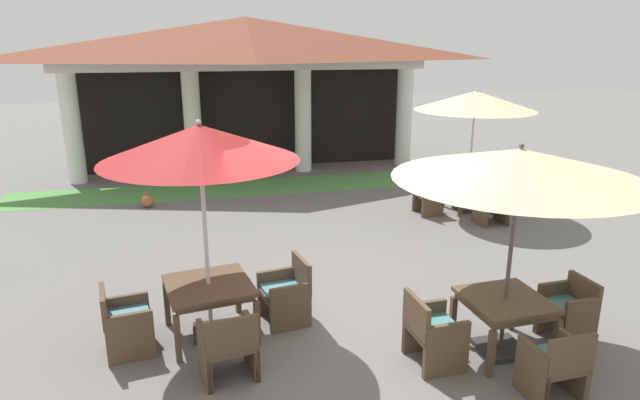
{
  "coord_description": "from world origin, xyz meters",
  "views": [
    {
      "loc": [
        -1.58,
        -6.15,
        3.65
      ],
      "look_at": [
        0.27,
        1.64,
        1.3
      ],
      "focal_mm": 30.68,
      "sensor_mm": 36.0,
      "label": 1
    }
  ],
  "objects_px": {
    "patio_chair_mid_left_west": "(427,195)",
    "patio_chair_mid_right_west": "(432,332)",
    "patio_chair_mid_right_east": "(569,310)",
    "patio_chair_mid_right_south": "(555,365)",
    "patio_umbrella_mid_left": "(475,101)",
    "terracotta_urn": "(147,201)",
    "patio_umbrella_mid_right": "(520,165)",
    "patio_table_near_foreground": "(209,290)",
    "patio_chair_mid_left_south": "(492,205)",
    "patio_umbrella_near_foreground": "(200,145)",
    "patio_chair_near_foreground_east": "(287,293)",
    "patio_table_mid_right": "(505,305)",
    "patio_chair_near_foreground_west": "(125,322)",
    "patio_table_mid_left": "(469,184)",
    "patio_chair_near_foreground_south": "(229,346)"
  },
  "relations": [
    {
      "from": "patio_chair_mid_left_west",
      "to": "patio_chair_mid_right_west",
      "type": "bearing_deg",
      "value": -24.77
    },
    {
      "from": "patio_chair_mid_right_east",
      "to": "patio_chair_mid_right_south",
      "type": "xyz_separation_m",
      "value": [
        -0.89,
        -0.98,
        -0.02
      ]
    },
    {
      "from": "patio_umbrella_mid_left",
      "to": "patio_chair_mid_left_west",
      "type": "distance_m",
      "value": 2.22
    },
    {
      "from": "terracotta_urn",
      "to": "patio_chair_mid_right_east",
      "type": "bearing_deg",
      "value": -52.47
    },
    {
      "from": "patio_umbrella_mid_right",
      "to": "patio_table_near_foreground",
      "type": "bearing_deg",
      "value": 160.63
    },
    {
      "from": "patio_chair_mid_left_south",
      "to": "patio_chair_mid_right_west",
      "type": "xyz_separation_m",
      "value": [
        -3.33,
        -4.39,
        -0.0
      ]
    },
    {
      "from": "patio_umbrella_near_foreground",
      "to": "patio_chair_near_foreground_east",
      "type": "height_order",
      "value": "patio_umbrella_near_foreground"
    },
    {
      "from": "patio_chair_mid_left_west",
      "to": "terracotta_urn",
      "type": "relative_size",
      "value": 2.34
    },
    {
      "from": "patio_chair_mid_left_west",
      "to": "patio_table_mid_right",
      "type": "height_order",
      "value": "patio_chair_mid_left_west"
    },
    {
      "from": "patio_table_near_foreground",
      "to": "patio_umbrella_mid_right",
      "type": "bearing_deg",
      "value": -19.37
    },
    {
      "from": "patio_chair_mid_right_east",
      "to": "patio_chair_mid_right_west",
      "type": "bearing_deg",
      "value": 90.0
    },
    {
      "from": "patio_chair_mid_right_south",
      "to": "patio_chair_mid_right_west",
      "type": "relative_size",
      "value": 0.96
    },
    {
      "from": "patio_chair_mid_left_south",
      "to": "patio_chair_mid_right_west",
      "type": "distance_m",
      "value": 5.5
    },
    {
      "from": "patio_table_mid_right",
      "to": "patio_chair_mid_right_south",
      "type": "xyz_separation_m",
      "value": [
        0.04,
        -0.94,
        -0.22
      ]
    },
    {
      "from": "patio_chair_mid_right_south",
      "to": "terracotta_urn",
      "type": "xyz_separation_m",
      "value": [
        -4.61,
        8.14,
        -0.23
      ]
    },
    {
      "from": "patio_chair_mid_left_west",
      "to": "patio_chair_mid_right_east",
      "type": "height_order",
      "value": "patio_chair_mid_left_west"
    },
    {
      "from": "patio_umbrella_mid_left",
      "to": "patio_umbrella_mid_right",
      "type": "xyz_separation_m",
      "value": [
        -2.36,
        -5.33,
        -0.08
      ]
    },
    {
      "from": "patio_chair_mid_left_west",
      "to": "patio_umbrella_mid_right",
      "type": "relative_size",
      "value": 0.32
    },
    {
      "from": "patio_umbrella_mid_left",
      "to": "patio_umbrella_near_foreground",
      "type": "bearing_deg",
      "value": -144.45
    },
    {
      "from": "patio_chair_near_foreground_east",
      "to": "patio_chair_mid_right_east",
      "type": "height_order",
      "value": "patio_chair_near_foreground_east"
    },
    {
      "from": "patio_umbrella_mid_left",
      "to": "patio_chair_mid_right_east",
      "type": "distance_m",
      "value": 5.83
    },
    {
      "from": "patio_chair_mid_right_east",
      "to": "terracotta_urn",
      "type": "height_order",
      "value": "patio_chair_mid_right_east"
    },
    {
      "from": "patio_table_near_foreground",
      "to": "patio_chair_near_foreground_west",
      "type": "xyz_separation_m",
      "value": [
        -1.01,
        -0.16,
        -0.23
      ]
    },
    {
      "from": "patio_chair_mid_left_south",
      "to": "patio_chair_mid_left_west",
      "type": "bearing_deg",
      "value": 135.15
    },
    {
      "from": "patio_table_mid_left",
      "to": "patio_table_mid_right",
      "type": "bearing_deg",
      "value": -113.89
    },
    {
      "from": "patio_umbrella_near_foreground",
      "to": "patio_chair_mid_right_west",
      "type": "height_order",
      "value": "patio_umbrella_near_foreground"
    },
    {
      "from": "patio_table_near_foreground",
      "to": "patio_table_mid_right",
      "type": "distance_m",
      "value": 3.62
    },
    {
      "from": "patio_table_mid_left",
      "to": "patio_chair_mid_right_south",
      "type": "height_order",
      "value": "patio_chair_mid_right_south"
    },
    {
      "from": "patio_umbrella_mid_left",
      "to": "patio_chair_mid_right_west",
      "type": "bearing_deg",
      "value": -121.57
    },
    {
      "from": "patio_table_mid_right",
      "to": "terracotta_urn",
      "type": "xyz_separation_m",
      "value": [
        -4.57,
        7.21,
        -0.45
      ]
    },
    {
      "from": "patio_chair_near_foreground_east",
      "to": "patio_chair_mid_right_south",
      "type": "distance_m",
      "value": 3.36
    },
    {
      "from": "patio_table_mid_left",
      "to": "patio_chair_near_foreground_south",
      "type": "bearing_deg",
      "value": -137.55
    },
    {
      "from": "patio_chair_near_foreground_west",
      "to": "terracotta_urn",
      "type": "bearing_deg",
      "value": 172.22
    },
    {
      "from": "patio_chair_near_foreground_south",
      "to": "patio_chair_mid_right_south",
      "type": "distance_m",
      "value": 3.49
    },
    {
      "from": "patio_chair_near_foreground_east",
      "to": "patio_umbrella_mid_left",
      "type": "distance_m",
      "value": 6.52
    },
    {
      "from": "patio_chair_near_foreground_west",
      "to": "patio_chair_mid_left_south",
      "type": "distance_m",
      "value": 7.57
    },
    {
      "from": "patio_table_near_foreground",
      "to": "patio_table_mid_left",
      "type": "distance_m",
      "value": 7.1
    },
    {
      "from": "patio_table_near_foreground",
      "to": "terracotta_urn",
      "type": "bearing_deg",
      "value": 100.88
    },
    {
      "from": "patio_chair_near_foreground_south",
      "to": "patio_chair_mid_right_east",
      "type": "xyz_separation_m",
      "value": [
        4.19,
        -0.15,
        0.0
      ]
    },
    {
      "from": "patio_chair_mid_left_west",
      "to": "patio_umbrella_mid_right",
      "type": "xyz_separation_m",
      "value": [
        -1.37,
        -5.31,
        1.9
      ]
    },
    {
      "from": "patio_chair_mid_right_east",
      "to": "patio_chair_mid_right_west",
      "type": "relative_size",
      "value": 0.96
    },
    {
      "from": "patio_umbrella_mid_right",
      "to": "terracotta_urn",
      "type": "height_order",
      "value": "patio_umbrella_mid_right"
    },
    {
      "from": "patio_umbrella_near_foreground",
      "to": "patio_chair_near_foreground_west",
      "type": "relative_size",
      "value": 3.31
    },
    {
      "from": "patio_chair_mid_left_west",
      "to": "patio_table_mid_left",
      "type": "bearing_deg",
      "value": 90.0
    },
    {
      "from": "patio_chair_near_foreground_south",
      "to": "patio_chair_near_foreground_east",
      "type": "height_order",
      "value": "patio_chair_near_foreground_east"
    },
    {
      "from": "patio_table_mid_right",
      "to": "patio_umbrella_mid_right",
      "type": "xyz_separation_m",
      "value": [
        -0.0,
        0.0,
        1.71
      ]
    },
    {
      "from": "patio_chair_near_foreground_east",
      "to": "patio_table_near_foreground",
      "type": "bearing_deg",
      "value": 90.0
    },
    {
      "from": "patio_chair_mid_left_west",
      "to": "patio_chair_mid_left_south",
      "type": "height_order",
      "value": "patio_chair_mid_left_west"
    },
    {
      "from": "patio_chair_near_foreground_south",
      "to": "patio_chair_mid_left_south",
      "type": "relative_size",
      "value": 1.01
    },
    {
      "from": "patio_chair_near_foreground_west",
      "to": "patio_umbrella_mid_left",
      "type": "bearing_deg",
      "value": 113.18
    }
  ]
}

